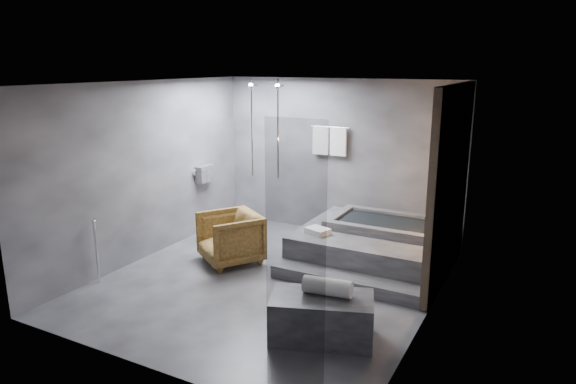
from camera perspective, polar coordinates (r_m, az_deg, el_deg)
The scene contains 7 objects.
room at distance 7.05m, azimuth 1.69°, elevation 3.31°, with size 5.00×5.04×2.82m.
tub_deck at distance 8.29m, azimuth 9.42°, elevation -5.83°, with size 2.20×2.00×0.50m, color #343437.
tub_step at distance 7.32m, azimuth 6.36°, elevation -9.86°, with size 2.20×0.36×0.18m, color #343437.
concrete_bench at distance 5.99m, azimuth 3.77°, elevation -13.77°, with size 1.15×0.63×0.52m, color #2D2C2F.
driftwood_chair at distance 8.11m, azimuth -6.44°, elevation -5.09°, with size 0.85×0.88×0.80m, color #422C10.
rolled_towel at distance 5.88m, azimuth 4.40°, elevation -10.45°, with size 0.20×0.20×0.55m, color white.
deck_towel at distance 7.93m, azimuth 3.33°, elevation -4.34°, with size 0.34×0.25×0.09m, color white.
Camera 1 is at (3.45, -5.98, 3.06)m, focal length 32.00 mm.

